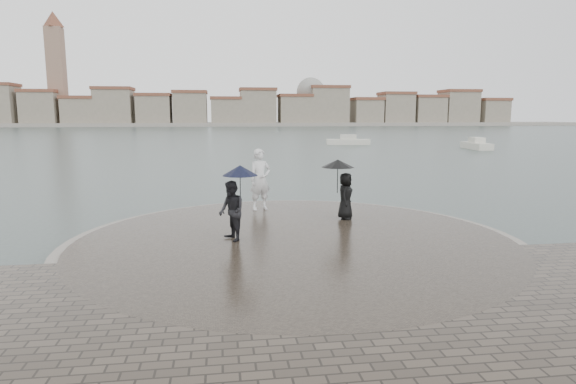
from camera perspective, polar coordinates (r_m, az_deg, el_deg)
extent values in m
plane|color=#2B3835|center=(10.18, 3.82, -12.38)|extent=(400.00, 400.00, 0.00)
cylinder|color=gray|center=(13.40, 0.77, -6.33)|extent=(12.50, 12.50, 0.32)
cylinder|color=#2D261E|center=(13.39, 0.77, -6.24)|extent=(11.90, 11.90, 0.36)
imported|color=silver|center=(17.20, -3.31, 1.50)|extent=(0.92, 0.75, 2.19)
imported|color=black|center=(13.01, -6.72, -2.26)|extent=(0.86, 0.96, 1.63)
cylinder|color=black|center=(13.02, -5.67, 0.16)|extent=(0.02, 0.02, 0.90)
cone|color=black|center=(12.95, -5.71, 2.57)|extent=(0.98, 0.98, 0.28)
imported|color=black|center=(15.76, 6.83, -0.48)|extent=(0.75, 0.88, 1.52)
cylinder|color=black|center=(15.72, 5.89, 1.50)|extent=(0.02, 0.02, 0.90)
cone|color=black|center=(15.66, 5.92, 3.39)|extent=(1.08, 1.08, 0.26)
cube|color=gray|center=(172.31, -7.34, 7.96)|extent=(260.00, 20.00, 1.20)
cube|color=gray|center=(178.95, -27.18, 8.66)|extent=(11.00, 10.00, 11.00)
cube|color=brown|center=(179.11, -27.32, 10.57)|extent=(11.60, 10.60, 1.00)
cube|color=gray|center=(175.42, -23.42, 8.59)|extent=(10.00, 10.00, 9.00)
cube|color=brown|center=(175.51, -23.52, 10.22)|extent=(10.60, 10.60, 1.00)
cube|color=gray|center=(172.87, -19.89, 9.30)|extent=(12.00, 10.00, 12.00)
cube|color=brown|center=(173.08, -20.01, 11.45)|extent=(12.60, 10.60, 1.00)
cube|color=gray|center=(170.70, -15.55, 9.18)|extent=(11.00, 10.00, 10.00)
cube|color=brown|center=(170.83, -15.63, 11.02)|extent=(11.60, 10.60, 1.00)
cube|color=gray|center=(169.57, -11.48, 9.50)|extent=(11.00, 10.00, 11.00)
cube|color=brown|center=(169.74, -11.54, 11.52)|extent=(11.60, 10.60, 1.00)
cube|color=gray|center=(169.28, -7.36, 9.27)|extent=(10.00, 10.00, 9.00)
cube|color=brown|center=(169.38, -7.39, 10.96)|extent=(10.60, 10.60, 1.00)
cube|color=gray|center=(169.78, -3.60, 9.83)|extent=(12.00, 10.00, 12.00)
cube|color=brown|center=(169.99, -3.62, 12.02)|extent=(12.60, 10.60, 1.00)
cube|color=gray|center=(171.25, 0.81, 9.50)|extent=(11.00, 10.00, 10.00)
cube|color=brown|center=(171.38, 0.81, 11.34)|extent=(11.60, 10.60, 1.00)
cube|color=gray|center=(173.49, 4.79, 9.96)|extent=(13.00, 10.00, 13.00)
cube|color=brown|center=(173.75, 4.82, 12.27)|extent=(13.60, 10.60, 1.00)
cube|color=gray|center=(177.06, 9.26, 9.21)|extent=(10.00, 10.00, 9.00)
cube|color=brown|center=(177.16, 9.30, 10.83)|extent=(10.60, 10.60, 1.00)
cube|color=gray|center=(180.61, 12.65, 9.42)|extent=(11.00, 10.00, 11.00)
cube|color=brown|center=(180.76, 12.72, 11.32)|extent=(11.60, 10.60, 1.00)
cube|color=gray|center=(185.13, 16.17, 9.12)|extent=(11.00, 10.00, 10.00)
cube|color=brown|center=(185.25, 16.25, 10.82)|extent=(11.60, 10.60, 1.00)
cube|color=gray|center=(190.31, 19.53, 9.25)|extent=(12.00, 10.00, 12.00)
cube|color=brown|center=(190.50, 19.63, 11.20)|extent=(12.60, 10.60, 1.00)
cube|color=gray|center=(196.58, 22.91, 8.60)|extent=(10.00, 10.00, 9.00)
cube|color=brown|center=(196.66, 23.00, 10.05)|extent=(10.60, 10.60, 1.00)
cube|color=#846654|center=(179.71, -25.68, 12.12)|extent=(5.00, 5.00, 32.00)
cone|color=brown|center=(181.92, -26.10, 17.93)|extent=(6.80, 6.80, 5.00)
sphere|color=gray|center=(174.42, 2.70, 11.79)|extent=(10.00, 10.00, 10.00)
cube|color=beige|center=(57.93, 21.42, 5.02)|extent=(2.24, 5.65, 0.90)
cube|color=beige|center=(57.89, 21.45, 5.61)|extent=(1.43, 2.13, 0.90)
cube|color=beige|center=(62.44, 7.13, 5.82)|extent=(5.69, 2.50, 0.90)
cube|color=beige|center=(62.41, 7.14, 6.37)|extent=(2.17, 1.52, 0.90)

